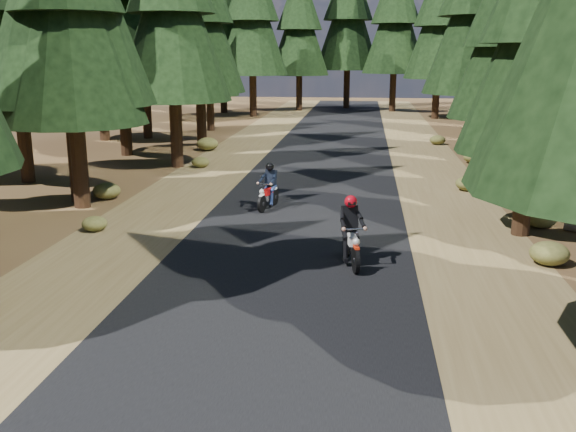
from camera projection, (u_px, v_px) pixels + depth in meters
The scene contains 7 objects.
ground at pixel (280, 282), 13.97m from camera, with size 120.00×120.00×0.00m, color #422B17.
road at pixel (302, 223), 18.78m from camera, with size 6.00×100.00×0.01m, color black.
shoulder_l at pixel (150, 218), 19.31m from camera, with size 3.20×100.00×0.01m, color brown.
shoulder_r at pixel (463, 228), 18.25m from camera, with size 3.20×100.00×0.01m, color brown.
understory_shrubs at pixel (332, 181), 23.47m from camera, with size 14.67×29.55×0.66m.
rider_lead at pixel (351, 243), 14.93m from camera, with size 0.92×1.91×1.63m.
rider_follow at pixel (268, 194), 20.37m from camera, with size 0.87×1.71×1.47m.
Camera 1 is at (1.75, -13.07, 4.83)m, focal length 40.00 mm.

